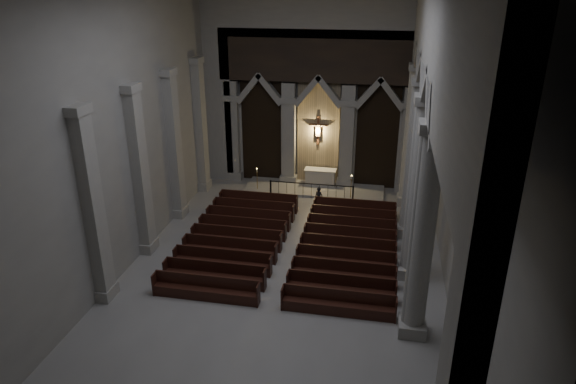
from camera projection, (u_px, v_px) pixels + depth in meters
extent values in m
plane|color=gray|center=(280.00, 281.00, 22.25)|extent=(24.00, 24.00, 0.00)
cube|color=gray|center=(320.00, 89.00, 30.81)|extent=(14.00, 0.10, 12.00)
cube|color=gray|center=(141.00, 355.00, 9.06)|extent=(14.00, 0.10, 12.00)
cube|color=gray|center=(113.00, 140.00, 21.15)|extent=(0.10, 24.00, 12.00)
cube|color=gray|center=(466.00, 160.00, 18.72)|extent=(0.10, 24.00, 12.00)
cube|color=#A09E96|center=(233.00, 132.00, 32.37)|extent=(0.80, 0.50, 6.40)
cube|color=#A09E96|center=(235.00, 175.00, 33.51)|extent=(1.05, 0.70, 0.50)
cube|color=#A09E96|center=(231.00, 98.00, 31.54)|extent=(1.00, 0.65, 0.35)
cube|color=#A09E96|center=(289.00, 135.00, 31.75)|extent=(0.80, 0.50, 6.40)
cube|color=#A09E96|center=(289.00, 179.00, 32.88)|extent=(1.05, 0.70, 0.50)
cube|color=#A09E96|center=(289.00, 100.00, 30.92)|extent=(1.00, 0.65, 0.35)
cube|color=#A09E96|center=(347.00, 138.00, 31.12)|extent=(0.80, 0.50, 6.40)
cube|color=#A09E96|center=(345.00, 183.00, 32.26)|extent=(1.05, 0.70, 0.50)
cube|color=#A09E96|center=(348.00, 103.00, 30.29)|extent=(1.00, 0.65, 0.35)
cube|color=#A09E96|center=(407.00, 141.00, 30.50)|extent=(0.80, 0.50, 6.40)
cube|color=#A09E96|center=(403.00, 187.00, 31.63)|extent=(1.05, 0.70, 0.50)
cube|color=#A09E96|center=(411.00, 105.00, 29.67)|extent=(1.00, 0.65, 0.35)
cube|color=black|center=(262.00, 127.00, 32.26)|extent=(2.60, 0.15, 7.00)
cube|color=tan|center=(318.00, 130.00, 31.64)|extent=(2.60, 0.15, 7.00)
cube|color=black|center=(377.00, 133.00, 31.01)|extent=(2.60, 0.15, 7.00)
cube|color=black|center=(319.00, 56.00, 29.58)|extent=(12.00, 0.50, 3.00)
cube|color=#A09E96|center=(220.00, 111.00, 32.01)|extent=(1.60, 0.50, 9.00)
cube|color=#A09E96|center=(423.00, 120.00, 29.86)|extent=(1.60, 0.50, 9.00)
cube|color=#A09E96|center=(320.00, 10.00, 28.62)|extent=(14.00, 0.50, 3.00)
plane|color=#FFE772|center=(318.00, 130.00, 31.61)|extent=(1.50, 0.00, 1.50)
cube|color=#58311E|center=(318.00, 130.00, 31.53)|extent=(0.13, 0.08, 1.80)
cube|color=#58311E|center=(318.00, 125.00, 31.39)|extent=(1.10, 0.08, 0.13)
cube|color=#A27F5F|center=(318.00, 131.00, 31.49)|extent=(0.26, 0.10, 0.60)
sphere|color=#A27F5F|center=(318.00, 125.00, 31.34)|extent=(0.17, 0.17, 0.17)
cylinder|color=#A27F5F|center=(314.00, 125.00, 31.40)|extent=(0.45, 0.08, 0.08)
cylinder|color=#A27F5F|center=(322.00, 126.00, 31.30)|extent=(0.45, 0.08, 0.08)
cube|color=#A09E96|center=(405.00, 200.00, 29.80)|extent=(1.00, 1.00, 0.50)
cylinder|color=#A09E96|center=(411.00, 138.00, 28.36)|extent=(0.70, 0.70, 7.50)
cube|color=#A09E96|center=(418.00, 67.00, 26.88)|extent=(0.95, 0.95, 0.35)
cube|color=#A09E96|center=(407.00, 230.00, 26.18)|extent=(1.00, 1.00, 0.50)
cylinder|color=#A09E96|center=(414.00, 161.00, 24.73)|extent=(0.70, 0.70, 7.50)
cube|color=#A09E96|center=(422.00, 81.00, 23.25)|extent=(0.95, 0.95, 0.35)
cube|color=#A09E96|center=(409.00, 271.00, 22.55)|extent=(1.00, 1.00, 0.50)
cylinder|color=#A09E96|center=(417.00, 192.00, 21.11)|extent=(0.70, 0.70, 7.50)
cube|color=#A09E96|center=(427.00, 100.00, 19.63)|extent=(0.95, 0.95, 0.35)
cube|color=#A09E96|center=(412.00, 327.00, 18.93)|extent=(1.00, 1.00, 0.50)
cylinder|color=#A09E96|center=(422.00, 237.00, 17.48)|extent=(0.70, 0.70, 7.50)
cube|color=#A09E96|center=(435.00, 127.00, 16.00)|extent=(0.95, 0.95, 0.35)
cube|color=#A09E96|center=(438.00, 28.00, 17.21)|extent=(0.55, 24.00, 2.80)
cube|color=#A09E96|center=(411.00, 118.00, 29.85)|extent=(0.55, 1.20, 9.20)
cube|color=#A09E96|center=(205.00, 185.00, 31.93)|extent=(0.60, 1.00, 0.50)
cube|color=#A09E96|center=(201.00, 126.00, 30.49)|extent=(0.50, 0.80, 7.50)
cube|color=#A09E96|center=(196.00, 60.00, 29.00)|extent=(0.60, 1.00, 0.35)
cube|color=#A09E96|center=(180.00, 211.00, 28.31)|extent=(0.60, 1.00, 0.50)
cube|color=#A09E96|center=(175.00, 147.00, 26.86)|extent=(0.50, 0.80, 7.50)
cube|color=#A09E96|center=(168.00, 72.00, 25.38)|extent=(0.60, 1.00, 0.35)
cube|color=#A09E96|center=(149.00, 246.00, 24.68)|extent=(0.60, 1.00, 0.50)
cube|color=#A09E96|center=(140.00, 173.00, 23.23)|extent=(0.50, 0.80, 7.50)
cube|color=#A09E96|center=(130.00, 88.00, 21.75)|extent=(0.60, 1.00, 0.35)
cube|color=#A09E96|center=(107.00, 292.00, 21.05)|extent=(0.60, 1.00, 0.50)
cube|color=#A09E96|center=(93.00, 209.00, 19.61)|extent=(0.50, 0.80, 7.50)
cube|color=#A09E96|center=(78.00, 110.00, 18.13)|extent=(0.60, 1.00, 0.35)
cube|color=#A09E96|center=(314.00, 189.00, 31.82)|extent=(8.50, 2.60, 0.15)
cube|color=beige|center=(320.00, 177.00, 32.13)|extent=(1.83, 0.71, 0.96)
cube|color=silver|center=(320.00, 170.00, 31.94)|extent=(1.98, 0.79, 0.04)
cube|color=black|center=(311.00, 184.00, 30.24)|extent=(4.94, 0.05, 0.05)
cube|color=black|center=(271.00, 188.00, 30.84)|extent=(0.09, 0.09, 0.99)
cube|color=black|center=(353.00, 194.00, 29.98)|extent=(0.09, 0.09, 0.99)
cylinder|color=black|center=(279.00, 189.00, 30.76)|extent=(0.02, 0.02, 0.91)
cylinder|color=black|center=(287.00, 190.00, 30.68)|extent=(0.02, 0.02, 0.91)
cylinder|color=black|center=(295.00, 190.00, 30.59)|extent=(0.02, 0.02, 0.91)
cylinder|color=black|center=(303.00, 191.00, 30.51)|extent=(0.02, 0.02, 0.91)
cylinder|color=black|center=(311.00, 191.00, 30.42)|extent=(0.02, 0.02, 0.91)
cylinder|color=black|center=(319.00, 192.00, 30.33)|extent=(0.02, 0.02, 0.91)
cylinder|color=black|center=(328.00, 193.00, 30.25)|extent=(0.02, 0.02, 0.91)
cylinder|color=black|center=(336.00, 193.00, 30.16)|extent=(0.02, 0.02, 0.91)
cylinder|color=black|center=(345.00, 194.00, 30.08)|extent=(0.02, 0.02, 0.91)
cylinder|color=#A47B32|center=(257.00, 190.00, 31.69)|extent=(0.25, 0.25, 0.05)
cylinder|color=#A47B32|center=(257.00, 181.00, 31.45)|extent=(0.04, 0.04, 1.21)
cylinder|color=#A47B32|center=(257.00, 172.00, 31.22)|extent=(0.13, 0.13, 0.02)
cylinder|color=#F3E7CD|center=(257.00, 170.00, 31.18)|extent=(0.05, 0.05, 0.21)
sphere|color=#F4BD55|center=(257.00, 168.00, 31.13)|extent=(0.05, 0.05, 0.05)
cylinder|color=#A47B32|center=(350.00, 199.00, 30.40)|extent=(0.26, 0.26, 0.05)
cylinder|color=#A47B32|center=(351.00, 190.00, 30.15)|extent=(0.04, 0.04, 1.26)
cylinder|color=#A47B32|center=(351.00, 180.00, 29.91)|extent=(0.13, 0.13, 0.02)
cylinder|color=#F3E7CD|center=(351.00, 178.00, 29.87)|extent=(0.05, 0.05, 0.22)
sphere|color=#F4BD55|center=(352.00, 176.00, 29.81)|extent=(0.05, 0.05, 0.05)
cube|color=black|center=(259.00, 206.00, 29.05)|extent=(4.41, 0.42, 0.47)
cube|color=black|center=(259.00, 196.00, 29.04)|extent=(4.41, 0.07, 0.53)
cube|color=black|center=(221.00, 199.00, 29.34)|extent=(0.06, 0.47, 0.95)
cube|color=black|center=(297.00, 205.00, 28.57)|extent=(0.06, 0.47, 0.95)
cube|color=black|center=(354.00, 213.00, 28.11)|extent=(4.41, 0.42, 0.47)
cube|color=black|center=(355.00, 204.00, 28.10)|extent=(4.41, 0.07, 0.53)
cube|color=black|center=(314.00, 206.00, 28.40)|extent=(0.06, 0.47, 0.95)
cube|color=black|center=(395.00, 213.00, 27.64)|extent=(0.06, 0.47, 0.95)
cube|color=black|center=(254.00, 214.00, 28.03)|extent=(4.41, 0.42, 0.47)
cube|color=black|center=(254.00, 204.00, 28.02)|extent=(4.41, 0.07, 0.53)
cube|color=black|center=(215.00, 207.00, 28.33)|extent=(0.06, 0.47, 0.95)
cube|color=black|center=(293.00, 213.00, 27.56)|extent=(0.06, 0.47, 0.95)
cube|color=black|center=(353.00, 222.00, 27.10)|extent=(4.41, 0.42, 0.47)
cube|color=black|center=(353.00, 212.00, 27.09)|extent=(4.41, 0.07, 0.53)
cube|color=black|center=(311.00, 215.00, 27.39)|extent=(0.06, 0.47, 0.95)
cube|color=black|center=(395.00, 222.00, 26.62)|extent=(0.06, 0.47, 0.95)
cube|color=black|center=(248.00, 223.00, 27.02)|extent=(4.41, 0.42, 0.47)
cube|color=black|center=(249.00, 213.00, 27.01)|extent=(4.41, 0.07, 0.53)
cube|color=black|center=(208.00, 215.00, 27.31)|extent=(0.06, 0.47, 0.95)
cube|color=black|center=(289.00, 222.00, 26.55)|extent=(0.06, 0.47, 0.95)
cube|color=black|center=(351.00, 232.00, 26.08)|extent=(4.41, 0.42, 0.47)
cube|color=black|center=(352.00, 221.00, 26.07)|extent=(4.41, 0.07, 0.53)
cube|color=black|center=(308.00, 224.00, 26.38)|extent=(0.06, 0.47, 0.95)
cube|color=black|center=(396.00, 231.00, 25.61)|extent=(0.06, 0.47, 0.95)
cube|color=black|center=(243.00, 232.00, 26.01)|extent=(4.41, 0.42, 0.47)
cube|color=black|center=(243.00, 222.00, 25.99)|extent=(4.41, 0.07, 0.53)
cube|color=black|center=(201.00, 225.00, 26.30)|extent=(0.06, 0.47, 0.95)
cube|color=black|center=(285.00, 232.00, 25.53)|extent=(0.06, 0.47, 0.95)
cube|color=black|center=(349.00, 242.00, 25.07)|extent=(4.41, 0.42, 0.47)
cube|color=black|center=(350.00, 231.00, 25.06)|extent=(4.41, 0.07, 0.53)
cube|color=black|center=(305.00, 234.00, 25.36)|extent=(0.06, 0.47, 0.95)
cube|color=black|center=(396.00, 242.00, 24.60)|extent=(0.06, 0.47, 0.95)
cube|color=black|center=(237.00, 243.00, 24.99)|extent=(4.41, 0.42, 0.47)
cube|color=black|center=(237.00, 232.00, 24.98)|extent=(4.41, 0.07, 0.53)
cube|color=black|center=(193.00, 234.00, 25.28)|extent=(0.06, 0.47, 0.95)
cube|color=black|center=(281.00, 242.00, 24.52)|extent=(0.06, 0.47, 0.95)
cube|color=black|center=(347.00, 253.00, 24.06)|extent=(4.41, 0.42, 0.47)
cube|color=black|center=(348.00, 242.00, 24.04)|extent=(4.41, 0.07, 0.53)
cube|color=black|center=(301.00, 244.00, 24.35)|extent=(0.06, 0.47, 0.95)
cube|color=black|center=(396.00, 253.00, 23.58)|extent=(0.06, 0.47, 0.95)
cube|color=black|center=(230.00, 254.00, 23.98)|extent=(4.41, 0.42, 0.47)
cube|color=black|center=(231.00, 242.00, 23.97)|extent=(4.41, 0.07, 0.53)
cube|color=black|center=(185.00, 245.00, 24.27)|extent=(0.06, 0.47, 0.95)
cube|color=black|center=(276.00, 254.00, 23.50)|extent=(0.06, 0.47, 0.95)
cube|color=black|center=(345.00, 265.00, 23.04)|extent=(4.41, 0.42, 0.47)
cube|color=black|center=(346.00, 253.00, 23.03)|extent=(4.41, 0.07, 0.53)
cube|color=black|center=(297.00, 256.00, 23.33)|extent=(0.06, 0.47, 0.95)
cube|color=black|center=(396.00, 265.00, 22.57)|extent=(0.06, 0.47, 0.95)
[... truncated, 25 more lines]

